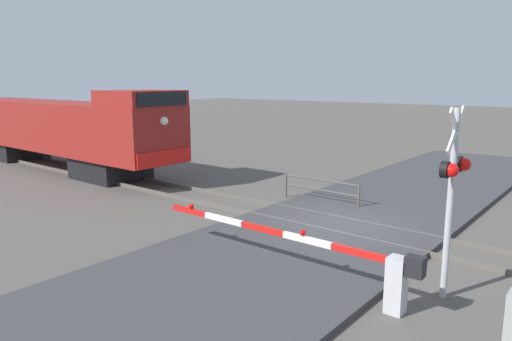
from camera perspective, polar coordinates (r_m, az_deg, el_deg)
ground_plane at (r=15.23m, az=10.10°, el=-6.88°), size 160.00×160.00×0.00m
rail_track_left at (r=14.61m, az=8.73°, el=-7.30°), size 0.08×80.00×0.15m
rail_track_right at (r=15.82m, az=11.37°, el=-5.98°), size 0.08×80.00×0.15m
road_surface at (r=15.21m, az=10.11°, el=-6.62°), size 36.00×6.13×0.15m
locomotive at (r=27.07m, az=-22.76°, el=4.78°), size 3.04×17.76×4.18m
crossing_signal at (r=10.47m, az=22.69°, el=-1.30°), size 1.18×0.33×4.08m
crossing_gate at (r=10.37m, az=11.03°, el=-10.73°), size 0.36×7.11×1.28m
guard_railing at (r=17.93m, az=7.81°, el=-2.03°), size 0.08×3.25×0.95m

